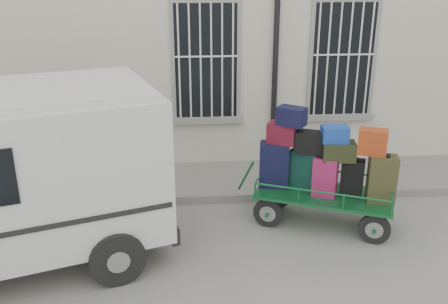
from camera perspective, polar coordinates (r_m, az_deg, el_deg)
ground at (r=7.83m, az=2.07°, el=-10.27°), size 80.00×80.00×0.00m
building at (r=12.23m, az=-0.70°, el=15.89°), size 24.00×5.15×6.00m
sidewalk at (r=9.74m, az=0.64°, el=-3.23°), size 24.00×1.70×0.15m
luggage_cart at (r=8.08m, az=11.25°, el=-2.01°), size 2.53×1.74×1.94m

